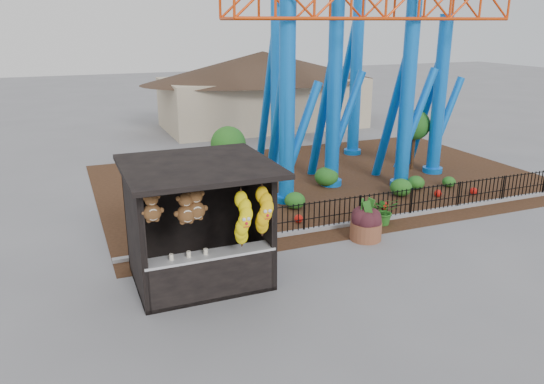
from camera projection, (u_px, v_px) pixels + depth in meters
name	position (u px, v px, depth m)	size (l,w,h in m)	color
ground	(326.00, 278.00, 13.63)	(120.00, 120.00, 0.00)	slate
mulch_bed	(322.00, 180.00, 22.12)	(18.00, 12.00, 0.02)	#331E11
curb	(391.00, 218.00, 17.69)	(18.00, 0.18, 0.12)	gray
prize_booth	(201.00, 227.00, 12.91)	(3.50, 3.40, 3.12)	black
picket_fence	(414.00, 202.00, 17.88)	(12.20, 0.06, 1.00)	black
roller_coaster	(349.00, 18.00, 20.75)	(11.00, 6.37, 10.82)	blue
terracotta_planter	(366.00, 231.00, 16.01)	(0.95, 0.95, 0.56)	brown
planter_foliage	(367.00, 212.00, 15.82)	(0.70, 0.70, 0.64)	#34141A
potted_plant	(384.00, 211.00, 17.13)	(0.86, 0.74, 0.95)	#2C591A
landscaping	(361.00, 185.00, 20.30)	(7.70, 3.94, 0.76)	#215A1A
pavilion	(263.00, 77.00, 32.48)	(15.00, 15.00, 4.80)	#BFAD8C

